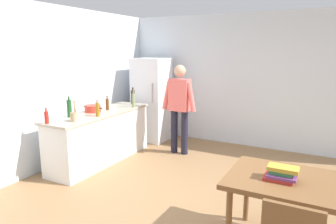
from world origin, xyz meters
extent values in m
plane|color=#936D47|center=(0.00, 0.00, 0.00)|extent=(14.00, 14.00, 0.00)
cube|color=silver|center=(0.00, 3.00, 1.35)|extent=(6.40, 0.12, 2.70)
cube|color=silver|center=(-2.60, 0.20, 1.35)|extent=(0.12, 5.60, 2.70)
cube|color=white|center=(-2.00, 0.80, 0.43)|extent=(0.60, 2.12, 0.86)
cube|color=#B2A893|center=(-2.00, 0.80, 0.88)|extent=(0.64, 2.20, 0.04)
cube|color=white|center=(-1.90, 2.40, 0.90)|extent=(0.70, 0.64, 1.80)
cylinder|color=#B2B2B7|center=(-1.68, 2.06, 1.10)|extent=(0.02, 0.02, 0.40)
cylinder|color=#1E1E2D|center=(-1.06, 1.85, 0.42)|extent=(0.13, 0.13, 0.84)
cylinder|color=#1E1E2D|center=(-0.84, 1.85, 0.42)|extent=(0.13, 0.13, 0.84)
cube|color=#E56660|center=(-0.95, 1.85, 1.14)|extent=(0.38, 0.22, 0.60)
sphere|color=tan|center=(-0.95, 1.85, 1.59)|extent=(0.22, 0.22, 0.22)
cylinder|color=#E56660|center=(-1.20, 1.81, 1.12)|extent=(0.20, 0.09, 0.55)
cylinder|color=#E56660|center=(-0.70, 1.81, 1.12)|extent=(0.20, 0.09, 0.55)
cube|color=brown|center=(1.40, -0.30, 0.72)|extent=(1.40, 0.90, 0.05)
cylinder|color=brown|center=(0.80, -0.65, 0.35)|extent=(0.06, 0.06, 0.70)
cylinder|color=brown|center=(0.80, 0.05, 0.35)|extent=(0.06, 0.06, 0.70)
cylinder|color=red|center=(-2.11, 0.76, 0.96)|extent=(0.28, 0.28, 0.12)
cube|color=black|center=(-2.28, 0.76, 0.98)|extent=(0.06, 0.03, 0.02)
cube|color=black|center=(-1.94, 0.76, 0.98)|extent=(0.06, 0.03, 0.02)
cylinder|color=tan|center=(-1.86, 0.06, 0.97)|extent=(0.11, 0.11, 0.14)
cylinder|color=olive|center=(-1.84, 0.06, 1.11)|extent=(0.02, 0.05, 0.22)
cylinder|color=olive|center=(-1.84, 0.05, 1.11)|extent=(0.02, 0.04, 0.22)
cylinder|color=black|center=(-1.93, 1.73, 1.04)|extent=(0.08, 0.08, 0.28)
cylinder|color=black|center=(-1.93, 1.73, 1.21)|extent=(0.03, 0.03, 0.06)
cylinder|color=#B22319|center=(-2.12, -0.24, 0.99)|extent=(0.06, 0.06, 0.18)
cylinder|color=#B22319|center=(-2.12, -0.24, 1.11)|extent=(0.02, 0.02, 0.06)
cylinder|color=#5B3314|center=(-2.01, 1.03, 1.00)|extent=(0.06, 0.06, 0.20)
cylinder|color=#5B3314|center=(-2.01, 1.03, 1.13)|extent=(0.02, 0.02, 0.06)
cylinder|color=gray|center=(-1.74, 1.47, 1.03)|extent=(0.06, 0.06, 0.26)
cylinder|color=gray|center=(-1.74, 1.47, 1.19)|extent=(0.02, 0.02, 0.06)
cylinder|color=#1E5123|center=(-2.15, 0.25, 1.04)|extent=(0.08, 0.08, 0.28)
cylinder|color=#1E5123|center=(-2.15, 0.25, 1.21)|extent=(0.03, 0.03, 0.06)
cylinder|color=#996619|center=(-1.79, 0.51, 1.01)|extent=(0.06, 0.06, 0.22)
cylinder|color=#996619|center=(-1.79, 0.51, 1.15)|extent=(0.03, 0.03, 0.06)
cube|color=#B22D28|center=(1.19, -0.37, 0.77)|extent=(0.27, 0.19, 0.03)
cube|color=#753D7F|center=(1.22, -0.38, 0.79)|extent=(0.27, 0.17, 0.03)
cube|color=#387A47|center=(1.21, -0.35, 0.83)|extent=(0.21, 0.15, 0.04)
cube|color=gold|center=(1.22, -0.35, 0.86)|extent=(0.28, 0.16, 0.04)
camera|label=1|loc=(1.55, -3.30, 1.97)|focal=32.90mm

